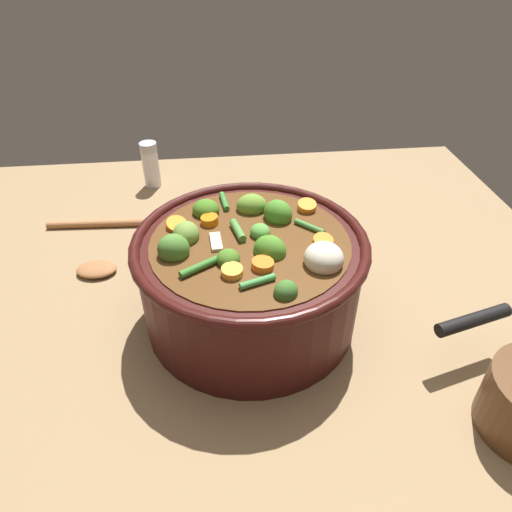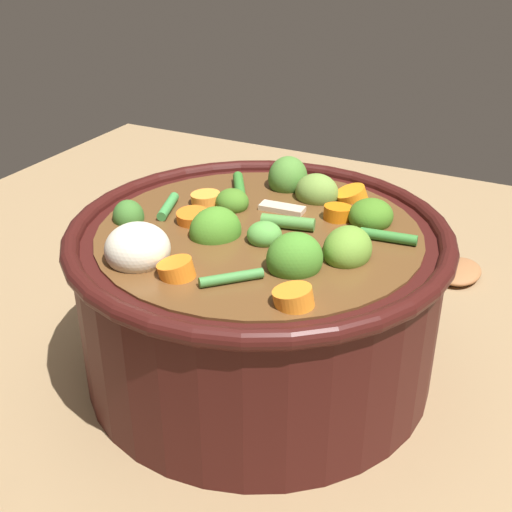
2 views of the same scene
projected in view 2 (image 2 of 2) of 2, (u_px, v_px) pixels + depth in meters
ground_plane at (259, 365)px, 0.60m from camera, size 1.10×1.10×0.00m
cooking_pot at (259, 294)px, 0.56m from camera, size 0.31×0.31×0.16m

